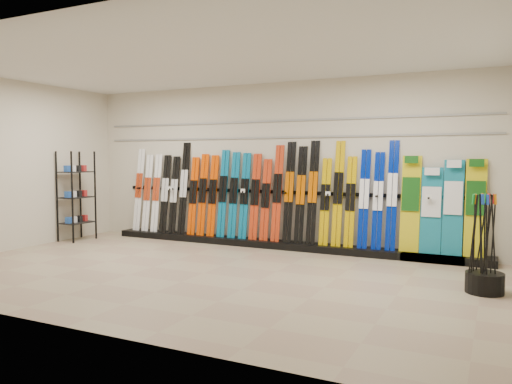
% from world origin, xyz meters
% --- Properties ---
extents(floor, '(8.00, 8.00, 0.00)m').
position_xyz_m(floor, '(0.00, 0.00, 0.00)').
color(floor, '#9E856D').
rests_on(floor, ground).
extents(back_wall, '(8.00, 0.00, 8.00)m').
position_xyz_m(back_wall, '(0.00, 2.50, 1.50)').
color(back_wall, beige).
rests_on(back_wall, floor).
extents(left_wall, '(0.00, 5.00, 5.00)m').
position_xyz_m(left_wall, '(-4.00, 0.00, 1.50)').
color(left_wall, beige).
rests_on(left_wall, floor).
extents(ceiling, '(8.00, 8.00, 0.00)m').
position_xyz_m(ceiling, '(0.00, 0.00, 3.00)').
color(ceiling, silver).
rests_on(ceiling, back_wall).
extents(ski_rack_base, '(8.00, 0.40, 0.12)m').
position_xyz_m(ski_rack_base, '(0.22, 2.28, 0.06)').
color(ski_rack_base, black).
rests_on(ski_rack_base, floor).
extents(skis, '(5.37, 0.28, 1.81)m').
position_xyz_m(skis, '(-0.42, 2.35, 0.94)').
color(skis, white).
rests_on(skis, ski_rack_base).
extents(snowboards, '(1.26, 0.24, 1.54)m').
position_xyz_m(snowboards, '(2.93, 2.35, 0.85)').
color(snowboards, gold).
rests_on(snowboards, ski_rack_base).
extents(accessory_rack, '(0.40, 0.60, 1.75)m').
position_xyz_m(accessory_rack, '(-3.75, 1.31, 0.88)').
color(accessory_rack, black).
rests_on(accessory_rack, floor).
extents(pole_bin, '(0.45, 0.45, 0.25)m').
position_xyz_m(pole_bin, '(3.60, 0.61, 0.12)').
color(pole_bin, black).
rests_on(pole_bin, floor).
extents(ski_poles, '(0.34, 0.36, 1.18)m').
position_xyz_m(ski_poles, '(3.57, 0.60, 0.61)').
color(ski_poles, black).
rests_on(ski_poles, pole_bin).
extents(slatwall_rail_0, '(7.60, 0.02, 0.03)m').
position_xyz_m(slatwall_rail_0, '(0.00, 2.48, 2.00)').
color(slatwall_rail_0, gray).
rests_on(slatwall_rail_0, back_wall).
extents(slatwall_rail_1, '(7.60, 0.02, 0.03)m').
position_xyz_m(slatwall_rail_1, '(0.00, 2.48, 2.30)').
color(slatwall_rail_1, gray).
rests_on(slatwall_rail_1, back_wall).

